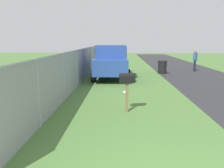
% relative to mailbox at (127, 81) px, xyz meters
% --- Properties ---
extents(mailbox, '(0.28, 0.53, 1.32)m').
position_rel_mailbox_xyz_m(mailbox, '(0.00, 0.00, 0.00)').
color(mailbox, brown).
rests_on(mailbox, ground).
extents(pickup_truck, '(5.10, 2.28, 2.09)m').
position_rel_mailbox_xyz_m(pickup_truck, '(6.74, 0.79, 0.05)').
color(pickup_truck, '#284793').
rests_on(pickup_truck, ground).
extents(trash_bin, '(0.65, 0.65, 0.95)m').
position_rel_mailbox_xyz_m(trash_bin, '(8.70, -2.85, -0.57)').
color(trash_bin, black).
rests_on(trash_bin, ground).
extents(pedestrian, '(0.48, 0.30, 1.62)m').
position_rel_mailbox_xyz_m(pedestrian, '(9.90, -5.57, -0.12)').
color(pedestrian, black).
rests_on(pedestrian, ground).
extents(fence_section, '(18.83, 0.07, 1.90)m').
position_rel_mailbox_xyz_m(fence_section, '(5.32, 2.46, -0.03)').
color(fence_section, '#9EA3A8').
rests_on(fence_section, ground).
extents(litter_bag_near_hydrant, '(0.14, 0.14, 0.14)m').
position_rel_mailbox_xyz_m(litter_bag_near_hydrant, '(2.47, 0.02, -0.98)').
color(litter_bag_near_hydrant, silver).
rests_on(litter_bag_near_hydrant, ground).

